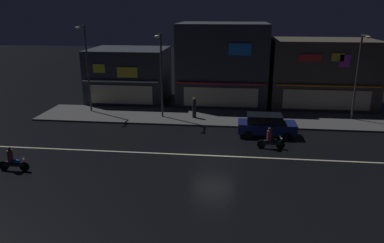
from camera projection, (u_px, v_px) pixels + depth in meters
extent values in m
plane|color=black|center=(214.00, 156.00, 23.90)|extent=(140.00, 140.00, 0.00)
cube|color=beige|center=(214.00, 156.00, 23.90)|extent=(30.37, 0.16, 0.01)
cube|color=#4C4C4F|center=(219.00, 117.00, 32.08)|extent=(31.97, 5.08, 0.14)
cube|color=#2D333D|center=(129.00, 75.00, 37.82)|extent=(7.73, 6.37, 5.36)
cube|color=white|center=(120.00, 81.00, 34.71)|extent=(7.35, 0.24, 0.12)
cube|color=yellow|center=(127.00, 72.00, 34.43)|extent=(1.98, 0.08, 0.98)
cube|color=yellow|center=(99.00, 68.00, 34.62)|extent=(1.15, 0.08, 0.82)
cube|color=beige|center=(121.00, 95.00, 35.15)|extent=(6.19, 0.06, 1.80)
cube|color=#383A3F|center=(222.00, 63.00, 36.71)|extent=(8.68, 6.99, 7.92)
cube|color=red|center=(221.00, 84.00, 33.68)|extent=(8.24, 0.24, 0.12)
cube|color=#268CF2|center=(240.00, 49.00, 32.63)|extent=(2.03, 0.08, 1.06)
cube|color=beige|center=(220.00, 97.00, 34.12)|extent=(6.94, 0.06, 1.80)
cube|color=#4C443A|center=(321.00, 73.00, 35.50)|extent=(9.68, 6.16, 6.46)
cube|color=orange|center=(328.00, 86.00, 32.65)|extent=(9.20, 0.24, 0.12)
cube|color=yellow|center=(338.00, 57.00, 31.89)|extent=(1.07, 0.08, 0.71)
cube|color=red|center=(310.00, 58.00, 32.17)|extent=(1.97, 0.08, 0.68)
cube|color=#D83FD8|center=(345.00, 61.00, 31.91)|extent=(0.90, 0.08, 1.09)
cube|color=beige|center=(326.00, 100.00, 33.09)|extent=(7.75, 0.06, 1.80)
cylinder|color=#47494C|center=(88.00, 69.00, 32.76)|extent=(0.16, 0.16, 7.75)
cube|color=#47494C|center=(81.00, 26.00, 30.98)|extent=(0.10, 1.40, 0.10)
ellipsoid|color=#F9E099|center=(78.00, 28.00, 30.34)|extent=(0.44, 0.32, 0.20)
cylinder|color=#47494C|center=(162.00, 76.00, 31.10)|extent=(0.16, 0.16, 7.17)
cube|color=#47494C|center=(159.00, 35.00, 29.40)|extent=(0.10, 1.40, 0.10)
ellipsoid|color=#F9E099|center=(157.00, 36.00, 28.76)|extent=(0.44, 0.32, 0.20)
cylinder|color=#47494C|center=(357.00, 78.00, 30.42)|extent=(0.16, 0.16, 7.17)
cube|color=#47494C|center=(365.00, 35.00, 28.73)|extent=(0.10, 1.40, 0.10)
ellipsoid|color=#F9E099|center=(368.00, 37.00, 28.09)|extent=(0.44, 0.32, 0.20)
cylinder|color=#232328|center=(194.00, 109.00, 31.60)|extent=(0.33, 0.33, 1.58)
sphere|color=tan|center=(194.00, 99.00, 31.33)|extent=(0.22, 0.22, 0.22)
cube|color=navy|center=(267.00, 127.00, 27.46)|extent=(4.30, 1.78, 0.76)
cube|color=black|center=(264.00, 118.00, 27.28)|extent=(2.58, 1.57, 0.60)
cube|color=#F9F2CC|center=(294.00, 124.00, 27.78)|extent=(0.08, 0.20, 0.12)
cube|color=#F9F2CC|center=(297.00, 129.00, 26.63)|extent=(0.08, 0.20, 0.12)
cylinder|color=black|center=(284.00, 129.00, 28.26)|extent=(0.62, 0.20, 0.62)
cylinder|color=black|center=(287.00, 137.00, 26.57)|extent=(0.62, 0.20, 0.62)
cylinder|color=black|center=(247.00, 128.00, 28.57)|extent=(0.62, 0.20, 0.62)
cylinder|color=black|center=(248.00, 135.00, 26.88)|extent=(0.62, 0.20, 0.62)
cylinder|color=black|center=(281.00, 145.00, 24.96)|extent=(0.60, 0.08, 0.60)
cylinder|color=black|center=(261.00, 144.00, 25.10)|extent=(0.60, 0.10, 0.60)
cube|color=black|center=(271.00, 143.00, 25.00)|extent=(1.30, 0.14, 0.20)
ellipsoid|color=black|center=(274.00, 140.00, 24.92)|extent=(0.44, 0.26, 0.24)
cube|color=black|center=(268.00, 141.00, 24.98)|extent=(0.56, 0.22, 0.10)
cylinder|color=slate|center=(280.00, 137.00, 24.81)|extent=(0.03, 0.60, 0.03)
sphere|color=white|center=(282.00, 139.00, 24.83)|extent=(0.14, 0.14, 0.14)
cylinder|color=brown|center=(269.00, 136.00, 24.86)|extent=(0.32, 0.32, 0.70)
sphere|color=#333338|center=(270.00, 129.00, 24.72)|extent=(0.22, 0.22, 0.22)
cylinder|color=black|center=(24.00, 167.00, 21.53)|extent=(0.60, 0.08, 0.60)
cylinder|color=black|center=(4.00, 166.00, 21.67)|extent=(0.60, 0.10, 0.60)
cube|color=black|center=(14.00, 165.00, 21.57)|extent=(1.30, 0.14, 0.20)
ellipsoid|color=#1E4CB2|center=(16.00, 161.00, 21.48)|extent=(0.44, 0.26, 0.24)
cube|color=black|center=(10.00, 162.00, 21.55)|extent=(0.56, 0.22, 0.10)
cylinder|color=slate|center=(22.00, 158.00, 21.37)|extent=(0.03, 0.60, 0.03)
sphere|color=white|center=(24.00, 160.00, 21.39)|extent=(0.14, 0.14, 0.14)
cylinder|color=brown|center=(10.00, 156.00, 21.42)|extent=(0.32, 0.32, 0.70)
sphere|color=#333338|center=(9.00, 149.00, 21.29)|extent=(0.22, 0.22, 0.22)
cone|color=orange|center=(274.00, 128.00, 28.52)|extent=(0.36, 0.36, 0.55)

